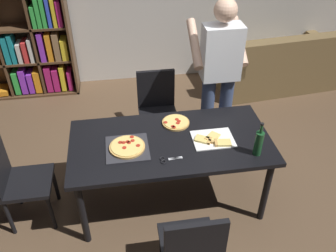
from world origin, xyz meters
name	(u,v)px	position (x,y,z in m)	size (l,w,h in m)	color
ground_plane	(170,199)	(0.00, 0.00, 0.00)	(12.00, 12.00, 0.00)	brown
dining_table	(171,147)	(0.00, 0.00, 0.68)	(1.77, 0.88, 0.75)	black
chair_near_camera	(191,247)	(0.00, -0.93, 0.51)	(0.42, 0.42, 0.90)	black
chair_far_side	(157,106)	(0.00, 0.93, 0.51)	(0.42, 0.42, 0.90)	black
chair_left_end	(15,177)	(-1.37, 0.00, 0.51)	(0.42, 0.42, 0.90)	black
couch	(277,67)	(1.91, 1.99, 0.30)	(1.77, 1.01, 0.85)	brown
bookshelf	(15,30)	(-1.69, 2.37, 0.94)	(1.40, 0.35, 1.95)	#513823
person_serving_pizza	(219,72)	(0.61, 0.71, 1.00)	(0.55, 0.54, 1.75)	#38476B
pepperoni_pizza_on_tray	(127,147)	(-0.38, -0.05, 0.77)	(0.36, 0.36, 0.04)	#2D2D33
pizza_slices_on_towel	(213,139)	(0.37, -0.06, 0.76)	(0.36, 0.28, 0.03)	white
wine_bottle	(259,143)	(0.68, -0.28, 0.87)	(0.07, 0.07, 0.32)	#194723
kitchen_scissors	(168,160)	(-0.07, -0.25, 0.76)	(0.19, 0.09, 0.01)	silver
second_pizza_plain	(176,122)	(0.09, 0.25, 0.76)	(0.25, 0.25, 0.03)	tan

